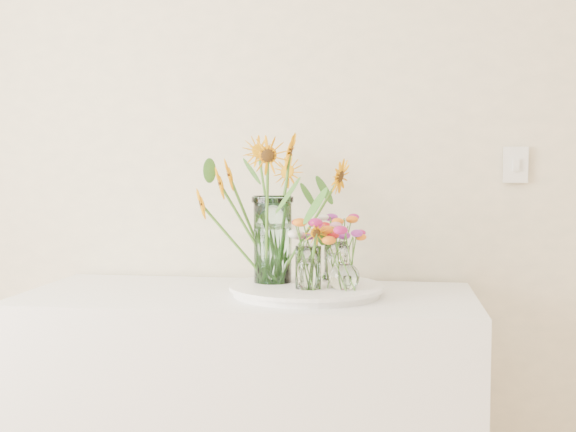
# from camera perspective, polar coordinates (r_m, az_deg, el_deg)

# --- Properties ---
(tray) EXTENTS (0.45, 0.45, 0.02)m
(tray) POSITION_cam_1_polar(r_m,az_deg,el_deg) (2.23, 1.47, -5.92)
(tray) COLOR white
(tray) RESTS_ON counter
(mason_jar) EXTENTS (0.15, 0.15, 0.28)m
(mason_jar) POSITION_cam_1_polar(r_m,az_deg,el_deg) (2.27, -1.22, -1.88)
(mason_jar) COLOR #BCEEE4
(mason_jar) RESTS_ON tray
(sunflower_bouquet) EXTENTS (0.95, 0.95, 0.49)m
(sunflower_bouquet) POSITION_cam_1_polar(r_m,az_deg,el_deg) (2.26, -1.23, 0.84)
(sunflower_bouquet) COLOR orange
(sunflower_bouquet) RESTS_ON tray
(small_vase_a) EXTENTS (0.09, 0.09, 0.13)m
(small_vase_a) POSITION_cam_1_polar(r_m,az_deg,el_deg) (2.16, 1.61, -4.14)
(small_vase_a) COLOR white
(small_vase_a) RESTS_ON tray
(wildflower_posy_a) EXTENTS (0.18, 0.18, 0.22)m
(wildflower_posy_a) POSITION_cam_1_polar(r_m,az_deg,el_deg) (2.15, 1.61, -2.95)
(wildflower_posy_a) COLOR orange
(wildflower_posy_a) RESTS_ON tray
(small_vase_b) EXTENTS (0.11, 0.11, 0.13)m
(small_vase_b) POSITION_cam_1_polar(r_m,az_deg,el_deg) (2.16, 4.47, -4.12)
(small_vase_b) COLOR white
(small_vase_b) RESTS_ON tray
(wildflower_posy_b) EXTENTS (0.20, 0.20, 0.22)m
(wildflower_posy_b) POSITION_cam_1_polar(r_m,az_deg,el_deg) (2.16, 4.48, -2.93)
(wildflower_posy_b) COLOR orange
(wildflower_posy_b) RESTS_ON tray
(small_vase_c) EXTENTS (0.10, 0.10, 0.13)m
(small_vase_c) POSITION_cam_1_polar(r_m,az_deg,el_deg) (2.33, 3.79, -3.60)
(small_vase_c) COLOR white
(small_vase_c) RESTS_ON tray
(wildflower_posy_c) EXTENTS (0.20, 0.20, 0.22)m
(wildflower_posy_c) POSITION_cam_1_polar(r_m,az_deg,el_deg) (2.32, 3.79, -2.50)
(wildflower_posy_c) COLOR orange
(wildflower_posy_c) RESTS_ON tray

